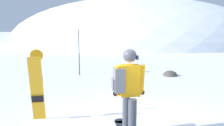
# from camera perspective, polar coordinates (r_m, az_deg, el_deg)

# --- Properties ---
(ridge_peak_main) EXTENTS (36.86, 33.18, 13.21)m
(ridge_peak_main) POSITION_cam_1_polar(r_m,az_deg,el_deg) (35.52, 6.04, 5.28)
(ridge_peak_main) COLOR white
(ridge_peak_main) RESTS_ON ground
(ridge_peak_far) EXTENTS (26.84, 24.16, 11.75)m
(ridge_peak_far) POSITION_cam_1_polar(r_m,az_deg,el_deg) (57.19, 20.80, 6.03)
(ridge_peak_far) COLOR white
(ridge_peak_far) RESTS_ON ground
(snowboarder_main) EXTENTS (0.64, 1.84, 1.71)m
(snowboarder_main) POSITION_cam_1_polar(r_m,az_deg,el_deg) (4.21, 4.00, -7.25)
(snowboarder_main) COLOR black
(snowboarder_main) RESTS_ON ground
(spare_snowboard) EXTENTS (0.28, 0.37, 1.63)m
(spare_snowboard) POSITION_cam_1_polar(r_m,az_deg,el_deg) (5.28, -18.47, -5.45)
(spare_snowboard) COLOR orange
(spare_snowboard) RESTS_ON ground
(piste_marker_near) EXTENTS (0.20, 0.20, 2.08)m
(piste_marker_near) POSITION_cam_1_polar(r_m,az_deg,el_deg) (10.14, -8.34, 3.56)
(piste_marker_near) COLOR black
(piste_marker_near) RESTS_ON ground
(rock_dark) EXTENTS (0.66, 0.56, 0.46)m
(rock_dark) POSITION_cam_1_polar(r_m,az_deg,el_deg) (10.36, 14.47, -3.15)
(rock_dark) COLOR #4C4742
(rock_dark) RESTS_ON ground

